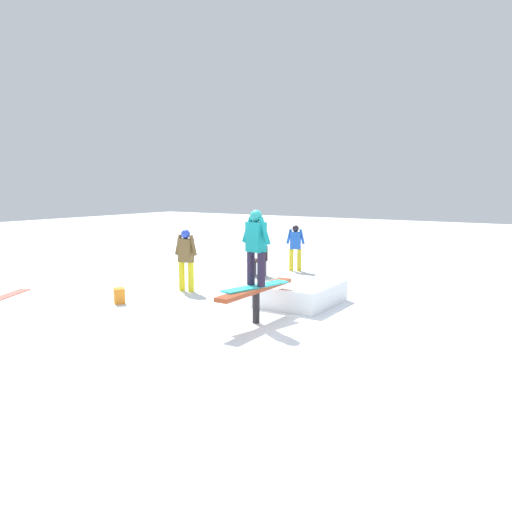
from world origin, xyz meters
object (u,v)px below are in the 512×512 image
bystander_blue (295,245)px  folding_chair (259,262)px  main_rider_on_rail (256,249)px  bystander_brown (186,257)px  backpack_on_snow (119,296)px  loose_snowboard_coral (10,295)px  rail_feature (256,293)px

bystander_blue → folding_chair: (1.39, -0.45, -0.38)m
main_rider_on_rail → bystander_brown: main_rider_on_rail is taller
bystander_blue → folding_chair: 1.51m
bystander_brown → backpack_on_snow: 1.98m
bystander_blue → loose_snowboard_coral: bystander_blue is taller
main_rider_on_rail → bystander_blue: (-5.60, -2.20, -0.64)m
bystander_brown → loose_snowboard_coral: bystander_brown is taller
bystander_brown → rail_feature: bearing=148.1°
loose_snowboard_coral → backpack_on_snow: bearing=81.2°
rail_feature → loose_snowboard_coral: (1.20, -6.29, -0.58)m
main_rider_on_rail → bystander_brown: 3.44m
backpack_on_snow → bystander_blue: bearing=-66.7°
bystander_brown → loose_snowboard_coral: 4.31m
main_rider_on_rail → loose_snowboard_coral: 6.56m
bystander_blue → backpack_on_snow: size_ratio=4.17×
rail_feature → bystander_blue: bearing=-159.2°
rail_feature → folding_chair: (-4.21, -2.65, -0.18)m
rail_feature → main_rider_on_rail: 0.84m
bystander_brown → bystander_blue: (-4.11, 0.84, -0.07)m
loose_snowboard_coral → folding_chair: folding_chair is taller
bystander_brown → folding_chair: bystander_brown is taller
main_rider_on_rail → loose_snowboard_coral: size_ratio=1.20×
folding_chair → bystander_blue: bearing=164.1°
loose_snowboard_coral → folding_chair: bearing=120.0°
loose_snowboard_coral → folding_chair: 6.54m
main_rider_on_rail → bystander_blue: size_ratio=1.12×
rail_feature → backpack_on_snow: bearing=-85.4°
loose_snowboard_coral → backpack_on_snow: size_ratio=3.89×
rail_feature → main_rider_on_rail: main_rider_on_rail is taller
main_rider_on_rail → bystander_blue: bearing=-146.1°
main_rider_on_rail → folding_chair: bearing=-135.4°
bystander_blue → backpack_on_snow: 6.08m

